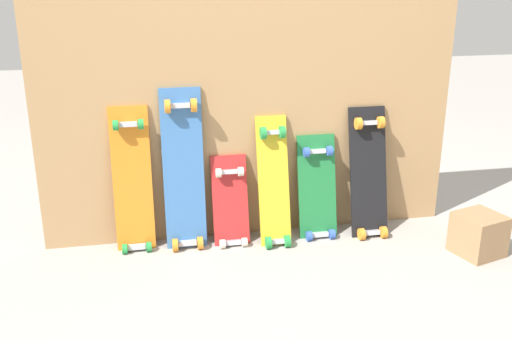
% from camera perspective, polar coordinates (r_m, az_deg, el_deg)
% --- Properties ---
extents(ground_plane, '(12.00, 12.00, 0.00)m').
position_cam_1_polar(ground_plane, '(3.37, -0.23, -6.26)').
color(ground_plane, '#9E9991').
extents(plywood_wall_panel, '(2.26, 0.04, 1.54)m').
position_cam_1_polar(plywood_wall_panel, '(3.18, -0.49, 6.86)').
color(plywood_wall_panel, tan).
rests_on(plywood_wall_panel, ground).
extents(skateboard_orange, '(0.20, 0.16, 0.84)m').
position_cam_1_polar(skateboard_orange, '(3.18, -11.75, -1.47)').
color(skateboard_orange, orange).
rests_on(skateboard_orange, ground).
extents(skateboard_blue, '(0.22, 0.19, 0.91)m').
position_cam_1_polar(skateboard_blue, '(3.15, -6.95, -0.46)').
color(skateboard_blue, '#386BAD').
rests_on(skateboard_blue, ground).
extents(skateboard_red, '(0.19, 0.20, 0.55)m').
position_cam_1_polar(skateboard_red, '(3.23, -2.45, -3.52)').
color(skateboard_red, '#B22626').
rests_on(skateboard_red, ground).
extents(skateboard_yellow, '(0.17, 0.25, 0.75)m').
position_cam_1_polar(skateboard_yellow, '(3.21, 1.74, -1.60)').
color(skateboard_yellow, gold).
rests_on(skateboard_yellow, ground).
extents(skateboard_green, '(0.21, 0.20, 0.63)m').
position_cam_1_polar(skateboard_green, '(3.32, 5.92, -2.13)').
color(skateboard_green, '#1E7238').
rests_on(skateboard_green, ground).
extents(skateboard_black, '(0.21, 0.25, 0.77)m').
position_cam_1_polar(skateboard_black, '(3.37, 10.77, -0.71)').
color(skateboard_black, black).
rests_on(skateboard_black, ground).
extents(wooden_crate, '(0.27, 0.27, 0.22)m').
position_cam_1_polar(wooden_crate, '(3.34, 20.57, -5.76)').
color(wooden_crate, '#99724C').
rests_on(wooden_crate, ground).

